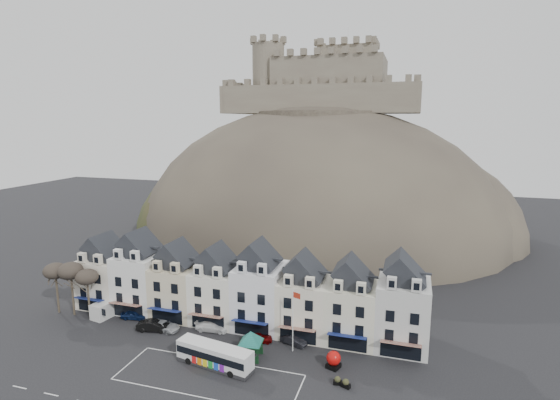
# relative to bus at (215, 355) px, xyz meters

# --- Properties ---
(ground) EXTENTS (300.00, 300.00, 0.00)m
(ground) POSITION_rel_bus_xyz_m (-1.68, -3.58, -1.60)
(ground) COLOR black
(ground) RESTS_ON ground
(coach_bay_markings) EXTENTS (22.00, 7.50, 0.01)m
(coach_bay_markings) POSITION_rel_bus_xyz_m (0.32, -2.33, -1.60)
(coach_bay_markings) COLOR silver
(coach_bay_markings) RESTS_ON ground
(townhouse_terrace) EXTENTS (54.40, 9.35, 11.80)m
(townhouse_terrace) POSITION_rel_bus_xyz_m (-1.53, 12.39, 3.70)
(townhouse_terrace) COLOR silver
(townhouse_terrace) RESTS_ON ground
(castle_hill) EXTENTS (100.00, 76.00, 68.00)m
(castle_hill) POSITION_rel_bus_xyz_m (-0.42, 65.37, -1.49)
(castle_hill) COLOR #3A332D
(castle_hill) RESTS_ON ground
(castle) EXTENTS (50.20, 22.20, 22.00)m
(castle) POSITION_rel_bus_xyz_m (-1.17, 72.36, 38.60)
(castle) COLOR #675B4F
(castle) RESTS_ON ground
(tree_left_far) EXTENTS (3.61, 3.61, 8.24)m
(tree_left_far) POSITION_rel_bus_xyz_m (-30.68, 6.92, 5.30)
(tree_left_far) COLOR #393024
(tree_left_far) RESTS_ON ground
(tree_left_mid) EXTENTS (3.78, 3.78, 8.64)m
(tree_left_mid) POSITION_rel_bus_xyz_m (-27.68, 6.92, 5.65)
(tree_left_mid) COLOR #393024
(tree_left_mid) RESTS_ON ground
(tree_left_near) EXTENTS (3.43, 3.43, 7.84)m
(tree_left_near) POSITION_rel_bus_xyz_m (-24.68, 6.92, 4.96)
(tree_left_near) COLOR #393024
(tree_left_near) RESTS_ON ground
(bus) EXTENTS (10.48, 4.13, 2.89)m
(bus) POSITION_rel_bus_xyz_m (0.00, 0.00, 0.00)
(bus) COLOR #262628
(bus) RESTS_ON ground
(bus_shelter) EXTENTS (5.82, 5.82, 3.71)m
(bus_shelter) POSITION_rel_bus_xyz_m (3.61, 3.18, 1.28)
(bus_shelter) COLOR #103218
(bus_shelter) RESTS_ON ground
(red_buoy) EXTENTS (1.92, 1.92, 2.21)m
(red_buoy) POSITION_rel_bus_xyz_m (14.25, 4.04, -0.46)
(red_buoy) COLOR black
(red_buoy) RESTS_ON ground
(flagpole) EXTENTS (1.17, 0.55, 8.67)m
(flagpole) POSITION_rel_bus_xyz_m (8.42, 6.38, 3.36)
(flagpole) COLOR silver
(flagpole) RESTS_ON ground
(white_van) EXTENTS (3.19, 5.60, 2.41)m
(white_van) POSITION_rel_bus_xyz_m (-22.44, 8.42, -0.39)
(white_van) COLOR silver
(white_van) RESTS_ON ground
(planter_west) EXTENTS (1.08, 0.71, 1.02)m
(planter_west) POSITION_rel_bus_xyz_m (15.32, 0.74, -1.10)
(planter_west) COLOR black
(planter_west) RESTS_ON ground
(planter_east) EXTENTS (1.19, 0.89, 1.07)m
(planter_east) POSITION_rel_bus_xyz_m (16.32, 0.44, -1.08)
(planter_east) COLOR black
(planter_east) RESTS_ON ground
(car_navy) EXTENTS (4.28, 2.20, 1.39)m
(car_navy) POSITION_rel_bus_xyz_m (-17.68, 8.42, -0.90)
(car_navy) COLOR #0C1A3F
(car_navy) RESTS_ON ground
(car_black) EXTENTS (5.04, 2.57, 1.59)m
(car_black) POSITION_rel_bus_xyz_m (-12.60, 5.92, -0.80)
(car_black) COLOR black
(car_black) RESTS_ON ground
(car_silver) EXTENTS (4.99, 2.83, 1.34)m
(car_silver) POSITION_rel_bus_xyz_m (-11.28, 6.56, -0.93)
(car_silver) COLOR #A9ACB1
(car_silver) RESTS_ON ground
(car_white) EXTENTS (5.01, 2.37, 1.41)m
(car_white) POSITION_rel_bus_xyz_m (-4.47, 8.42, -0.89)
(car_white) COLOR white
(car_white) RESTS_ON ground
(car_maroon) EXTENTS (4.34, 3.09, 1.37)m
(car_maroon) POSITION_rel_bus_xyz_m (3.12, 7.19, -0.91)
(car_maroon) COLOR #550405
(car_maroon) RESTS_ON ground
(car_charcoal) EXTENTS (4.04, 2.49, 1.26)m
(car_charcoal) POSITION_rel_bus_xyz_m (7.99, 8.10, -0.97)
(car_charcoal) COLOR black
(car_charcoal) RESTS_ON ground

